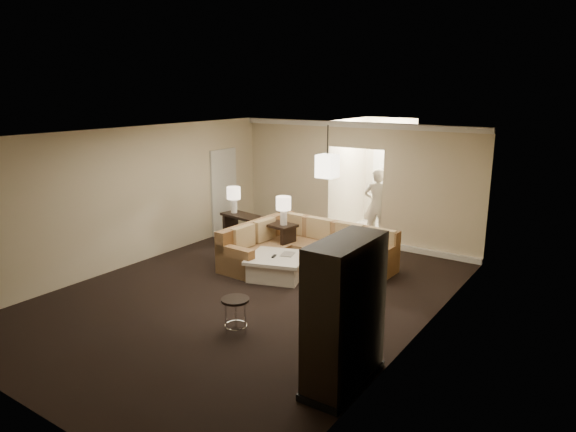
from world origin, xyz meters
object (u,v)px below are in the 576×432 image
Objects in this scene: sectional_sofa at (304,248)px; coffee_table at (277,266)px; drink_table at (235,308)px; console_table at (258,232)px; armoire at (344,317)px; person at (377,201)px.

sectional_sofa is 2.24× the size of coffee_table.
sectional_sofa is 3.20m from drink_table.
console_table is 5.36m from armoire.
person is (0.53, 3.30, 0.75)m from coffee_table.
coffee_table is at bearing 64.84° from person.
person reaches higher than coffee_table.
console_table is at bearing 140.97° from coffee_table.
coffee_table is at bearing -89.34° from sectional_sofa.
armoire is 0.96× the size of person.
armoire reaches higher than sectional_sofa.
drink_table is at bearing -70.06° from coffee_table.
person reaches higher than console_table.
sectional_sofa reaches higher than console_table.
console_table reaches higher than coffee_table.
sectional_sofa is 1.54× the size of person.
drink_table is at bearing -48.70° from console_table.
coffee_table is 3.82m from armoire.
console_table is (-1.23, 1.00, 0.25)m from coffee_table.
person reaches higher than armoire.
drink_table is 0.27× the size of person.
armoire is 3.53× the size of drink_table.
sectional_sofa is 2.53m from person.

